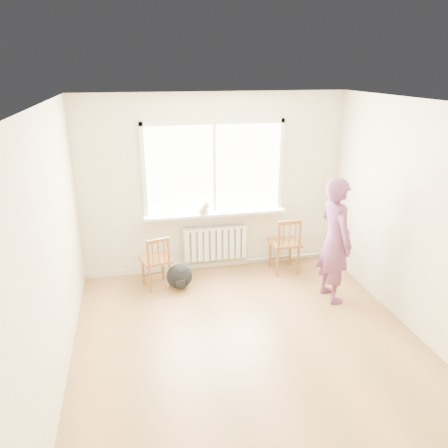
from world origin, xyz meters
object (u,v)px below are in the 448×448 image
chair_left (157,262)px  backpack (179,276)px  chair_right (286,245)px  cat (203,208)px  person (335,241)px

chair_left → backpack: (0.31, -0.08, -0.22)m
chair_left → chair_right: (1.97, 0.10, 0.05)m
chair_left → chair_right: 1.97m
chair_right → cat: bearing=-12.1°
chair_right → backpack: size_ratio=2.41×
chair_left → person: size_ratio=0.47×
chair_right → person: size_ratio=0.52×
chair_right → cat: cat is taller
chair_left → person: bearing=146.0°
cat → backpack: size_ratio=1.02×
person → backpack: 2.24m
chair_left → backpack: chair_left is taller
cat → backpack: cat is taller
cat → backpack: 1.06m
cat → chair_left: bearing=-173.0°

